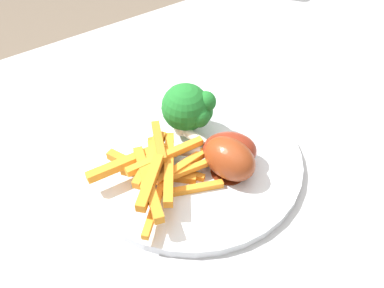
{
  "coord_description": "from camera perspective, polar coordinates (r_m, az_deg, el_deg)",
  "views": [
    {
      "loc": [
        -0.18,
        -0.29,
        1.12
      ],
      "look_at": [
        0.03,
        0.01,
        0.76
      ],
      "focal_mm": 39.3,
      "sensor_mm": 36.0,
      "label": 1
    }
  ],
  "objects": [
    {
      "name": "dining_table",
      "position": [
        0.61,
        -2.1,
        -10.48
      ],
      "size": [
        1.22,
        0.76,
        0.72
      ],
      "color": "#B7B7BC",
      "rests_on": "ground_plane"
    },
    {
      "name": "dinner_plate",
      "position": [
        0.54,
        -0.0,
        -1.95
      ],
      "size": [
        0.28,
        0.28,
        0.01
      ],
      "primitive_type": "cylinder",
      "color": "silver",
      "rests_on": "dining_table"
    },
    {
      "name": "broccoli_floret_front",
      "position": [
        0.55,
        -1.54,
        5.11
      ],
      "size": [
        0.05,
        0.05,
        0.06
      ],
      "color": "#8BA15D",
      "rests_on": "dinner_plate"
    },
    {
      "name": "broccoli_floret_middle",
      "position": [
        0.53,
        -0.37,
        4.88
      ],
      "size": [
        0.07,
        0.07,
        0.07
      ],
      "color": "#78BA4C",
      "rests_on": "dinner_plate"
    },
    {
      "name": "carrot_fries_pile",
      "position": [
        0.49,
        -4.88,
        -3.36
      ],
      "size": [
        0.14,
        0.14,
        0.04
      ],
      "color": "orange",
      "rests_on": "dinner_plate"
    },
    {
      "name": "chicken_drumstick_near",
      "position": [
        0.51,
        4.58,
        -0.89
      ],
      "size": [
        0.1,
        0.09,
        0.04
      ],
      "color": "#5D190E",
      "rests_on": "dinner_plate"
    },
    {
      "name": "chicken_drumstick_far",
      "position": [
        0.5,
        4.64,
        -1.72
      ],
      "size": [
        0.06,
        0.12,
        0.05
      ],
      "color": "#63210F",
      "rests_on": "dinner_plate"
    }
  ]
}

